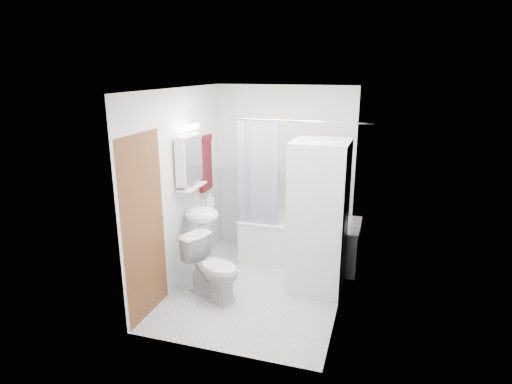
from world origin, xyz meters
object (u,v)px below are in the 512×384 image
(sink, at_px, (203,226))
(washer_dryer, at_px, (318,217))
(toilet, at_px, (213,268))
(bathtub, at_px, (300,238))

(sink, relative_size, washer_dryer, 0.57)
(washer_dryer, distance_m, toilet, 1.38)
(toilet, bearing_deg, sink, 58.98)
(sink, distance_m, washer_dryer, 1.45)
(washer_dryer, height_order, toilet, washer_dryer)
(washer_dryer, bearing_deg, bathtub, 117.75)
(bathtub, distance_m, sink, 1.42)
(washer_dryer, bearing_deg, toilet, -151.77)
(sink, relative_size, toilet, 1.42)
(bathtub, xyz_separation_m, toilet, (-0.79, -1.25, 0.02))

